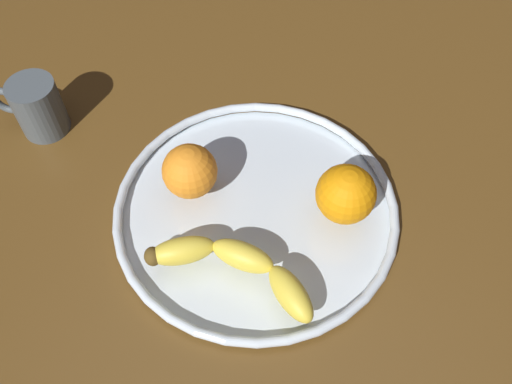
% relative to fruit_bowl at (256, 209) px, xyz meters
% --- Properties ---
extents(ground_plane, '(1.69, 1.69, 0.04)m').
position_rel_fruit_bowl_xyz_m(ground_plane, '(0.00, 0.00, -0.03)').
color(ground_plane, brown).
extents(fruit_bowl, '(0.36, 0.36, 0.02)m').
position_rel_fruit_bowl_xyz_m(fruit_bowl, '(0.00, 0.00, 0.00)').
color(fruit_bowl, silver).
rests_on(fruit_bowl, ground_plane).
extents(banana, '(0.21, 0.10, 0.03)m').
position_rel_fruit_bowl_xyz_m(banana, '(0.01, 0.10, 0.03)').
color(banana, yellow).
rests_on(banana, fruit_bowl).
extents(orange_center, '(0.07, 0.07, 0.07)m').
position_rel_fruit_bowl_xyz_m(orange_center, '(0.09, -0.01, 0.04)').
color(orange_center, orange).
rests_on(orange_center, fruit_bowl).
extents(orange_back_right, '(0.07, 0.07, 0.07)m').
position_rel_fruit_bowl_xyz_m(orange_back_right, '(-0.11, -0.01, 0.05)').
color(orange_back_right, orange).
rests_on(orange_back_right, fruit_bowl).
extents(ambient_mug, '(0.10, 0.07, 0.08)m').
position_rel_fruit_bowl_xyz_m(ambient_mug, '(0.32, -0.09, 0.03)').
color(ambient_mug, '#4C555A').
rests_on(ambient_mug, ground_plane).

